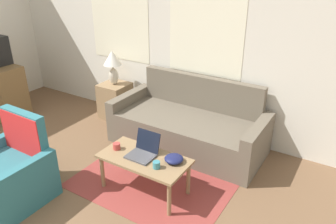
{
  "coord_description": "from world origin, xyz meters",
  "views": [
    {
      "loc": [
        2.55,
        -0.39,
        2.37
      ],
      "look_at": [
        0.72,
        2.56,
        0.75
      ],
      "focal_mm": 35.0,
      "sensor_mm": 36.0,
      "label": 1
    }
  ],
  "objects_px": {
    "coffee_table": "(144,162)",
    "table_lamp": "(113,62)",
    "armchair": "(9,176)",
    "laptop": "(143,150)",
    "cup_yellow": "(117,146)",
    "couch": "(189,126)",
    "cup_navy": "(156,165)",
    "snack_bowl": "(174,159)"
  },
  "relations": [
    {
      "from": "coffee_table",
      "to": "table_lamp",
      "type": "bearing_deg",
      "value": 139.19
    },
    {
      "from": "couch",
      "to": "snack_bowl",
      "type": "xyz_separation_m",
      "value": [
        0.38,
        -1.06,
        0.19
      ]
    },
    {
      "from": "armchair",
      "to": "laptop",
      "type": "height_order",
      "value": "armchair"
    },
    {
      "from": "laptop",
      "to": "cup_navy",
      "type": "xyz_separation_m",
      "value": [
        0.26,
        -0.13,
        -0.02
      ]
    },
    {
      "from": "laptop",
      "to": "cup_navy",
      "type": "bearing_deg",
      "value": -27.03
    },
    {
      "from": "cup_yellow",
      "to": "snack_bowl",
      "type": "xyz_separation_m",
      "value": [
        0.68,
        0.12,
        0.0
      ]
    },
    {
      "from": "snack_bowl",
      "to": "laptop",
      "type": "bearing_deg",
      "value": -170.49
    },
    {
      "from": "couch",
      "to": "snack_bowl",
      "type": "bearing_deg",
      "value": -70.13
    },
    {
      "from": "armchair",
      "to": "cup_yellow",
      "type": "distance_m",
      "value": 1.18
    },
    {
      "from": "armchair",
      "to": "table_lamp",
      "type": "height_order",
      "value": "table_lamp"
    },
    {
      "from": "armchair",
      "to": "cup_yellow",
      "type": "relative_size",
      "value": 11.14
    },
    {
      "from": "armchair",
      "to": "cup_navy",
      "type": "relative_size",
      "value": 11.93
    },
    {
      "from": "cup_yellow",
      "to": "coffee_table",
      "type": "bearing_deg",
      "value": 3.21
    },
    {
      "from": "coffee_table",
      "to": "couch",
      "type": "bearing_deg",
      "value": 93.34
    },
    {
      "from": "table_lamp",
      "to": "couch",
      "type": "bearing_deg",
      "value": -5.99
    },
    {
      "from": "cup_navy",
      "to": "cup_yellow",
      "type": "bearing_deg",
      "value": 173.18
    },
    {
      "from": "couch",
      "to": "table_lamp",
      "type": "relative_size",
      "value": 3.86
    },
    {
      "from": "table_lamp",
      "to": "cup_navy",
      "type": "relative_size",
      "value": 6.97
    },
    {
      "from": "table_lamp",
      "to": "coffee_table",
      "type": "xyz_separation_m",
      "value": [
        1.52,
        -1.31,
        -0.55
      ]
    },
    {
      "from": "armchair",
      "to": "cup_navy",
      "type": "xyz_separation_m",
      "value": [
        1.38,
        0.77,
        0.19
      ]
    },
    {
      "from": "laptop",
      "to": "coffee_table",
      "type": "bearing_deg",
      "value": -48.72
    },
    {
      "from": "armchair",
      "to": "table_lamp",
      "type": "relative_size",
      "value": 1.71
    },
    {
      "from": "couch",
      "to": "cup_yellow",
      "type": "relative_size",
      "value": 25.09
    },
    {
      "from": "laptop",
      "to": "cup_yellow",
      "type": "bearing_deg",
      "value": -169.36
    },
    {
      "from": "coffee_table",
      "to": "snack_bowl",
      "type": "height_order",
      "value": "snack_bowl"
    },
    {
      "from": "coffee_table",
      "to": "cup_navy",
      "type": "xyz_separation_m",
      "value": [
        0.22,
        -0.09,
        0.09
      ]
    },
    {
      "from": "cup_yellow",
      "to": "armchair",
      "type": "bearing_deg",
      "value": -133.56
    },
    {
      "from": "laptop",
      "to": "cup_yellow",
      "type": "xyz_separation_m",
      "value": [
        -0.33,
        -0.06,
        -0.02
      ]
    },
    {
      "from": "coffee_table",
      "to": "cup_yellow",
      "type": "height_order",
      "value": "cup_yellow"
    },
    {
      "from": "cup_navy",
      "to": "cup_yellow",
      "type": "height_order",
      "value": "same"
    },
    {
      "from": "couch",
      "to": "armchair",
      "type": "xyz_separation_m",
      "value": [
        -1.09,
        -2.02,
        0.0
      ]
    },
    {
      "from": "laptop",
      "to": "snack_bowl",
      "type": "xyz_separation_m",
      "value": [
        0.35,
        0.06,
        -0.02
      ]
    },
    {
      "from": "laptop",
      "to": "cup_navy",
      "type": "distance_m",
      "value": 0.29
    },
    {
      "from": "cup_yellow",
      "to": "snack_bowl",
      "type": "relative_size",
      "value": 0.41
    },
    {
      "from": "couch",
      "to": "cup_yellow",
      "type": "xyz_separation_m",
      "value": [
        -0.29,
        -1.18,
        0.19
      ]
    },
    {
      "from": "armchair",
      "to": "coffee_table",
      "type": "relative_size",
      "value": 0.94
    },
    {
      "from": "armchair",
      "to": "table_lamp",
      "type": "bearing_deg",
      "value": 99.41
    },
    {
      "from": "armchair",
      "to": "snack_bowl",
      "type": "relative_size",
      "value": 4.59
    },
    {
      "from": "table_lamp",
      "to": "laptop",
      "type": "xyz_separation_m",
      "value": [
        1.49,
        -1.27,
        -0.44
      ]
    },
    {
      "from": "couch",
      "to": "armchair",
      "type": "distance_m",
      "value": 2.3
    },
    {
      "from": "table_lamp",
      "to": "snack_bowl",
      "type": "bearing_deg",
      "value": -33.45
    },
    {
      "from": "couch",
      "to": "table_lamp",
      "type": "xyz_separation_m",
      "value": [
        -1.45,
        0.15,
        0.65
      ]
    }
  ]
}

